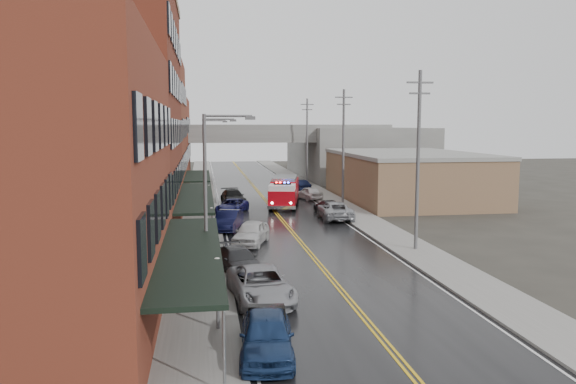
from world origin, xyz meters
TOP-DOWN VIEW (x-y plane):
  - ground at (0.00, 0.00)m, footprint 220.00×220.00m
  - road at (0.00, 30.00)m, footprint 11.00×160.00m
  - sidewalk_left at (-7.30, 30.00)m, footprint 3.00×160.00m
  - sidewalk_right at (7.30, 30.00)m, footprint 3.00×160.00m
  - curb_left at (-5.65, 30.00)m, footprint 0.30×160.00m
  - curb_right at (5.65, 30.00)m, footprint 0.30×160.00m
  - brick_building_a at (-13.30, 4.00)m, footprint 9.00×18.00m
  - brick_building_b at (-13.30, 23.00)m, footprint 9.00×20.00m
  - brick_building_c at (-13.30, 40.50)m, footprint 9.00×15.00m
  - brick_building_far at (-13.30, 58.00)m, footprint 9.00×20.00m
  - tan_building at (16.00, 40.00)m, footprint 14.00×22.00m
  - right_far_block at (18.00, 70.00)m, footprint 18.00×30.00m
  - awning_0 at (-7.49, 4.00)m, footprint 2.60×16.00m
  - awning_1 at (-7.49, 23.00)m, footprint 2.60×18.00m
  - awning_2 at (-7.49, 40.50)m, footprint 2.60×13.00m
  - globe_lamp_0 at (-6.40, 2.00)m, footprint 0.44×0.44m
  - globe_lamp_1 at (-6.40, 16.00)m, footprint 0.44×0.44m
  - globe_lamp_2 at (-6.40, 30.00)m, footprint 0.44×0.44m
  - street_lamp_0 at (-6.55, 8.00)m, footprint 2.64×0.22m
  - street_lamp_1 at (-6.55, 24.00)m, footprint 2.64×0.22m
  - street_lamp_2 at (-6.55, 40.00)m, footprint 2.64×0.22m
  - utility_pole_0 at (7.20, 15.00)m, footprint 1.80×0.24m
  - utility_pole_1 at (7.20, 35.00)m, footprint 1.80×0.24m
  - utility_pole_2 at (7.20, 55.00)m, footprint 1.80×0.24m
  - overpass at (0.00, 62.00)m, footprint 40.00×10.00m
  - fire_truck at (1.35, 36.47)m, footprint 4.69×8.76m
  - parked_car_left_0 at (-4.71, -0.80)m, footprint 2.42×4.99m
  - parked_car_left_1 at (-4.57, 0.30)m, footprint 1.81×4.29m
  - parked_car_left_2 at (-4.25, 5.80)m, footprint 3.22×5.99m
  - parked_car_left_3 at (-5.00, 11.30)m, footprint 3.10×5.18m
  - parked_car_left_4 at (-3.60, 18.79)m, footprint 3.41×5.25m
  - parked_car_left_5 at (-4.98, 24.38)m, footprint 2.81×5.13m
  - parked_car_left_6 at (-4.19, 33.20)m, footprint 3.81×5.43m
  - parked_car_left_7 at (-3.78, 39.20)m, footprint 2.75×5.63m
  - parked_car_right_0 at (4.77, 28.20)m, footprint 3.03×6.00m
  - parked_car_right_1 at (4.87, 31.47)m, footprint 2.23×4.75m
  - parked_car_right_2 at (5.00, 41.80)m, footprint 2.89×4.72m
  - parked_car_right_3 at (5.00, 49.40)m, footprint 2.83×4.92m

SIDE VIEW (x-z plane):
  - ground at x=0.00m, z-range 0.00..0.00m
  - road at x=0.00m, z-range 0.00..0.02m
  - sidewalk_left at x=-7.30m, z-range 0.00..0.15m
  - sidewalk_right at x=7.30m, z-range 0.00..0.15m
  - curb_left at x=-5.65m, z-range 0.00..0.15m
  - curb_right at x=5.65m, z-range 0.00..0.15m
  - parked_car_right_1 at x=4.87m, z-range 0.00..1.34m
  - parked_car_left_6 at x=-4.19m, z-range 0.00..1.38m
  - parked_car_left_1 at x=-4.57m, z-range 0.00..1.38m
  - parked_car_left_3 at x=-5.00m, z-range 0.00..1.41m
  - parked_car_right_2 at x=5.00m, z-range 0.00..1.50m
  - parked_car_right_3 at x=5.00m, z-range 0.00..1.53m
  - parked_car_left_7 at x=-3.78m, z-range 0.00..1.58m
  - parked_car_left_2 at x=-4.25m, z-range 0.00..1.60m
  - parked_car_left_5 at x=-4.98m, z-range 0.00..1.60m
  - parked_car_right_0 at x=4.77m, z-range 0.00..1.63m
  - parked_car_left_0 at x=-4.71m, z-range 0.00..1.64m
  - parked_car_left_4 at x=-3.60m, z-range 0.00..1.66m
  - fire_truck at x=1.35m, z-range 0.13..3.19m
  - globe_lamp_0 at x=-6.40m, z-range 0.75..3.87m
  - globe_lamp_1 at x=-6.40m, z-range 0.75..3.87m
  - globe_lamp_2 at x=-6.40m, z-range 0.75..3.87m
  - tan_building at x=16.00m, z-range 0.00..5.00m
  - awning_2 at x=-7.49m, z-range 1.44..4.53m
  - awning_0 at x=-7.49m, z-range 1.44..4.53m
  - awning_1 at x=-7.49m, z-range 1.44..4.53m
  - right_far_block at x=18.00m, z-range 0.00..8.00m
  - street_lamp_0 at x=-6.55m, z-range 0.69..9.69m
  - street_lamp_1 at x=-6.55m, z-range 0.69..9.69m
  - street_lamp_2 at x=-6.55m, z-range 0.69..9.69m
  - overpass at x=0.00m, z-range 2.24..9.74m
  - brick_building_a at x=-13.30m, z-range 0.00..12.00m
  - brick_building_far at x=-13.30m, z-range 0.00..12.00m
  - utility_pole_0 at x=7.20m, z-range 0.31..12.31m
  - utility_pole_1 at x=7.20m, z-range 0.31..12.31m
  - utility_pole_2 at x=7.20m, z-range 0.31..12.31m
  - brick_building_c at x=-13.30m, z-range 0.00..15.00m
  - brick_building_b at x=-13.30m, z-range 0.00..18.00m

